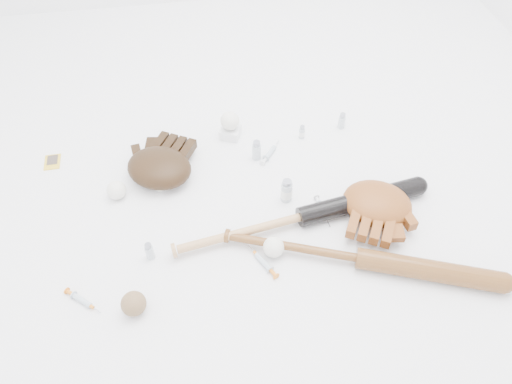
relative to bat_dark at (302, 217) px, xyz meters
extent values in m
plane|color=white|center=(-0.18, 0.12, -0.03)|extent=(3.00, 3.00, 0.00)
cube|color=gold|center=(-0.87, 0.45, -0.03)|extent=(0.06, 0.08, 0.00)
cube|color=white|center=(-0.18, 0.48, -0.01)|extent=(0.10, 0.10, 0.04)
sphere|color=white|center=(-0.18, 0.48, 0.04)|extent=(0.07, 0.07, 0.07)
sphere|color=white|center=(-0.62, 0.23, 0.00)|extent=(0.07, 0.07, 0.07)
sphere|color=white|center=(-0.47, 0.24, 0.00)|extent=(0.07, 0.07, 0.07)
sphere|color=white|center=(-0.12, -0.11, 0.00)|extent=(0.07, 0.07, 0.07)
sphere|color=brown|center=(-0.56, -0.24, 0.00)|extent=(0.08, 0.08, 0.08)
cylinder|color=silver|center=(0.10, 0.43, 0.00)|extent=(0.02, 0.02, 0.06)
cylinder|color=silver|center=(0.27, 0.46, 0.00)|extent=(0.03, 0.03, 0.07)
cylinder|color=silver|center=(-0.10, 0.34, 0.01)|extent=(0.03, 0.03, 0.08)
cylinder|color=silver|center=(-0.03, 0.12, 0.01)|extent=(0.04, 0.04, 0.09)
cylinder|color=silver|center=(-0.51, -0.06, 0.00)|extent=(0.03, 0.03, 0.07)
camera|label=1|loc=(-0.33, -1.02, 1.31)|focal=35.00mm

